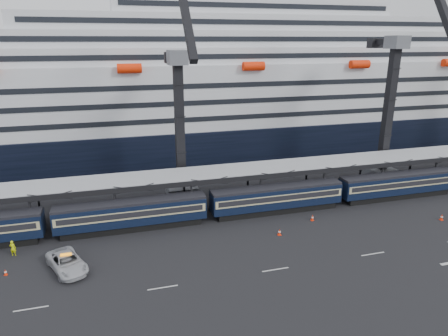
# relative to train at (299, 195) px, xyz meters

# --- Properties ---
(ground) EXTENTS (260.00, 260.00, 0.00)m
(ground) POSITION_rel_train_xyz_m (4.65, -10.00, -2.20)
(ground) COLOR black
(ground) RESTS_ON ground
(train) EXTENTS (133.05, 3.00, 4.05)m
(train) POSITION_rel_train_xyz_m (0.00, 0.00, 0.00)
(train) COLOR black
(train) RESTS_ON ground
(canopy) EXTENTS (130.00, 6.25, 5.53)m
(canopy) POSITION_rel_train_xyz_m (4.65, 4.00, 3.05)
(canopy) COLOR #A1A4AA
(canopy) RESTS_ON ground
(cruise_ship) EXTENTS (214.09, 28.84, 34.00)m
(cruise_ship) POSITION_rel_train_xyz_m (3.57, 35.99, 10.14)
(cruise_ship) COLOR black
(cruise_ship) RESTS_ON ground
(crane_dark_near) EXTENTS (4.50, 17.75, 35.08)m
(crane_dark_near) POSITION_rel_train_xyz_m (-15.35, 8.59, 9.73)
(crane_dark_near) COLOR #54555C
(crane_dark_near) RESTS_ON ground
(crane_dark_mid) EXTENTS (4.50, 18.24, 39.64)m
(crane_dark_mid) POSITION_rel_train_xyz_m (19.65, 7.59, 11.16)
(crane_dark_mid) COLOR #54555C
(crane_dark_mid) RESTS_ON ground
(pickup_truck) EXTENTS (5.18, 6.98, 1.76)m
(pickup_truck) POSITION_rel_train_xyz_m (-30.66, -8.03, -1.32)
(pickup_truck) COLOR #ADAFB5
(pickup_truck) RESTS_ON ground
(worker) EXTENTS (0.77, 0.60, 1.86)m
(worker) POSITION_rel_train_xyz_m (-36.82, -3.20, -1.27)
(worker) COLOR #D2E10B
(worker) RESTS_ON ground
(traffic_cone_b) EXTENTS (0.34, 0.34, 0.67)m
(traffic_cone_b) POSITION_rel_train_xyz_m (-36.81, -7.31, -1.87)
(traffic_cone_b) COLOR #FF2B08
(traffic_cone_b) RESTS_ON ground
(traffic_cone_c) EXTENTS (0.42, 0.42, 0.83)m
(traffic_cone_c) POSITION_rel_train_xyz_m (0.20, -4.04, -1.79)
(traffic_cone_c) COLOR #FF2B08
(traffic_cone_c) RESTS_ON ground
(traffic_cone_d) EXTENTS (0.42, 0.42, 0.85)m
(traffic_cone_d) POSITION_rel_train_xyz_m (-5.79, -6.77, -1.78)
(traffic_cone_d) COLOR #FF2B08
(traffic_cone_d) RESTS_ON ground
(traffic_cone_e) EXTENTS (0.44, 0.44, 0.87)m
(traffic_cone_e) POSITION_rel_train_xyz_m (17.17, -8.70, -1.77)
(traffic_cone_e) COLOR #FF2B08
(traffic_cone_e) RESTS_ON ground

